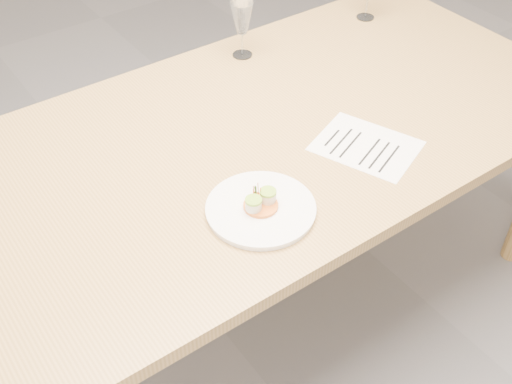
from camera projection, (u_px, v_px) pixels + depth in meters
ground at (215, 321)px, 2.25m from camera, size 7.00×7.00×0.00m
dining_table at (205, 173)px, 1.79m from camera, size 2.40×1.00×0.75m
dinner_plate at (261, 208)px, 1.57m from camera, size 0.27×0.27×0.07m
recipe_sheet at (366, 146)px, 1.77m from camera, size 0.30×0.33×0.00m
wine_glass_2 at (242, 19)px, 2.05m from camera, size 0.08×0.08×0.19m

